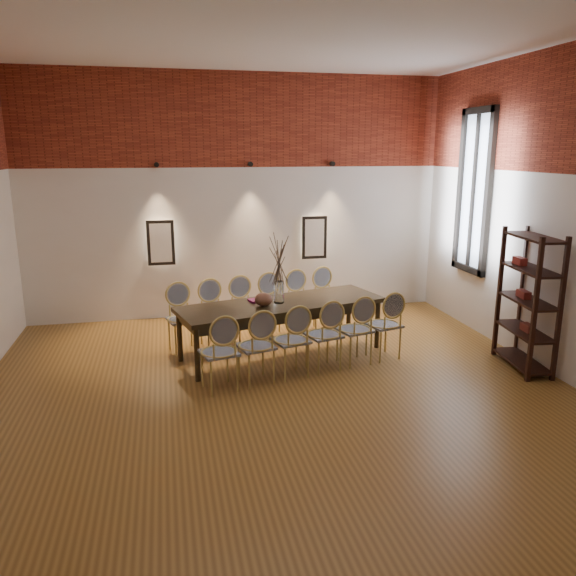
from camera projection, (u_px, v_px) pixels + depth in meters
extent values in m
cube|color=olive|center=(281.00, 397.00, 6.51)|extent=(7.00, 7.00, 0.02)
cube|color=silver|center=(280.00, 22.00, 5.54)|extent=(7.00, 7.00, 0.02)
cube|color=silver|center=(238.00, 198.00, 9.39)|extent=(7.00, 0.10, 4.00)
cube|color=silver|center=(432.00, 320.00, 2.66)|extent=(7.00, 0.10, 4.00)
cube|color=silver|center=(568.00, 216.00, 6.77)|extent=(0.10, 7.00, 4.00)
cube|color=maroon|center=(237.00, 120.00, 9.03)|extent=(7.00, 0.02, 1.50)
cube|color=maroon|center=(443.00, 40.00, 2.43)|extent=(7.00, 0.02, 1.50)
cube|color=maroon|center=(576.00, 108.00, 6.45)|extent=(0.02, 7.00, 1.50)
cube|color=#FFEAC6|center=(161.00, 243.00, 9.20)|extent=(0.36, 0.06, 0.66)
cube|color=#FFEAC6|center=(314.00, 237.00, 9.74)|extent=(0.36, 0.06, 0.66)
cylinder|color=black|center=(157.00, 165.00, 8.87)|extent=(0.08, 0.10, 0.08)
cylinder|color=black|center=(250.00, 164.00, 9.18)|extent=(0.08, 0.10, 0.08)
cylinder|color=black|center=(332.00, 164.00, 9.47)|extent=(0.08, 0.10, 0.08)
cube|color=silver|center=(475.00, 192.00, 8.61)|extent=(0.02, 0.78, 2.38)
cube|color=black|center=(474.00, 192.00, 8.61)|extent=(0.08, 0.90, 2.50)
cube|color=black|center=(474.00, 192.00, 8.61)|extent=(0.06, 0.06, 2.40)
cube|color=#302312|center=(282.00, 328.00, 7.77)|extent=(2.98, 1.59, 0.75)
cylinder|color=silver|center=(279.00, 292.00, 7.62)|extent=(0.14, 0.14, 0.30)
ellipsoid|color=brown|center=(264.00, 299.00, 7.48)|extent=(0.24, 0.24, 0.18)
cube|color=#85144E|center=(259.00, 300.00, 7.74)|extent=(0.30, 0.24, 0.03)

